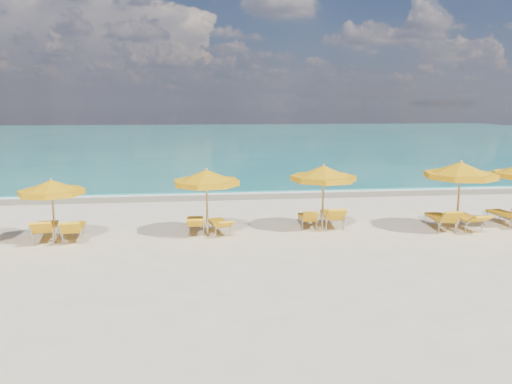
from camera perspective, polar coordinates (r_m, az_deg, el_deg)
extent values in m
plane|color=beige|center=(17.19, 0.60, -4.81)|extent=(120.00, 120.00, 0.00)
cube|color=#14746E|center=(64.66, -4.99, 6.14)|extent=(120.00, 80.00, 0.30)
cube|color=tan|center=(24.37, -1.67, -0.36)|extent=(120.00, 2.60, 0.01)
cube|color=white|center=(25.16, -1.84, -0.04)|extent=(120.00, 1.20, 0.03)
cube|color=white|center=(33.97, -13.32, 2.34)|extent=(14.00, 0.36, 0.05)
cube|color=white|center=(41.96, 7.18, 3.97)|extent=(18.00, 0.30, 0.05)
cylinder|color=tan|center=(17.24, -22.16, -2.12)|extent=(0.06, 0.06, 2.00)
cone|color=#E69F0B|center=(17.09, -22.34, 0.63)|extent=(2.18, 2.18, 0.40)
cylinder|color=#E69F0B|center=(17.12, -22.30, -0.01)|extent=(2.20, 2.20, 0.16)
sphere|color=tan|center=(17.06, -22.39, 1.31)|extent=(0.09, 0.09, 0.09)
cylinder|color=tan|center=(16.92, -5.63, -1.28)|extent=(0.07, 0.07, 2.20)
cone|color=#E69F0B|center=(16.77, -5.69, 1.81)|extent=(2.78, 2.78, 0.44)
cylinder|color=#E69F0B|center=(16.80, -5.68, 1.09)|extent=(2.80, 2.80, 0.18)
sphere|color=tan|center=(16.74, -5.70, 2.57)|extent=(0.10, 0.10, 0.10)
cylinder|color=tan|center=(17.70, 7.65, -0.74)|extent=(0.07, 0.07, 2.25)
cone|color=#E69F0B|center=(17.55, 7.72, 2.29)|extent=(2.65, 2.65, 0.45)
cylinder|color=#E69F0B|center=(17.58, 7.70, 1.58)|extent=(2.68, 2.68, 0.18)
sphere|color=tan|center=(17.52, 7.74, 3.03)|extent=(0.10, 0.10, 0.10)
cylinder|color=tan|center=(18.78, 22.14, -0.56)|extent=(0.07, 0.07, 2.39)
cone|color=#E69F0B|center=(18.63, 22.35, 2.47)|extent=(2.78, 2.78, 0.48)
cylinder|color=#E69F0B|center=(18.66, 22.30, 1.76)|extent=(2.80, 2.80, 0.19)
sphere|color=tan|center=(18.61, 22.40, 3.22)|extent=(0.11, 0.11, 0.11)
cube|color=#E6A40E|center=(17.87, -22.87, -3.67)|extent=(0.85, 1.52, 0.09)
cube|color=#E6A40E|center=(16.87, -23.33, -3.76)|extent=(0.72, 0.68, 0.48)
cube|color=#E6A40E|center=(17.55, -20.06, -3.79)|extent=(0.77, 1.44, 0.08)
cube|color=#E6A40E|center=(16.60, -20.46, -3.86)|extent=(0.67, 0.62, 0.47)
cube|color=#E6A40E|center=(17.52, -6.97, -3.34)|extent=(0.59, 1.30, 0.08)
cube|color=#E6A40E|center=(16.60, -6.95, -3.52)|extent=(0.58, 0.57, 0.38)
cube|color=#E6A40E|center=(17.38, -4.30, -3.50)|extent=(0.76, 1.28, 0.07)
cube|color=#E6A40E|center=(16.55, -3.60, -3.71)|extent=(0.63, 0.63, 0.32)
cube|color=#E6A40E|center=(18.24, 5.84, -2.87)|extent=(0.63, 1.23, 0.07)
cube|color=#E6A40E|center=(17.43, 6.22, -2.82)|extent=(0.57, 0.49, 0.45)
cube|color=#E6A40E|center=(18.44, 8.63, -2.58)|extent=(0.79, 1.49, 0.09)
cube|color=#E6A40E|center=(17.46, 9.16, -2.56)|extent=(0.70, 0.63, 0.51)
cube|color=#E6A40E|center=(19.04, 20.26, -2.75)|extent=(0.74, 1.43, 0.08)
cube|color=#E6A40E|center=(18.16, 21.38, -2.70)|extent=(0.66, 0.59, 0.50)
cube|color=#E6A40E|center=(19.45, 22.62, -2.60)|extent=(0.64, 1.42, 0.09)
cube|color=#E6A40E|center=(18.57, 24.19, -2.82)|extent=(0.64, 0.65, 0.36)
cube|color=#E6A40E|center=(20.72, 26.51, -2.22)|extent=(0.73, 1.39, 0.08)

